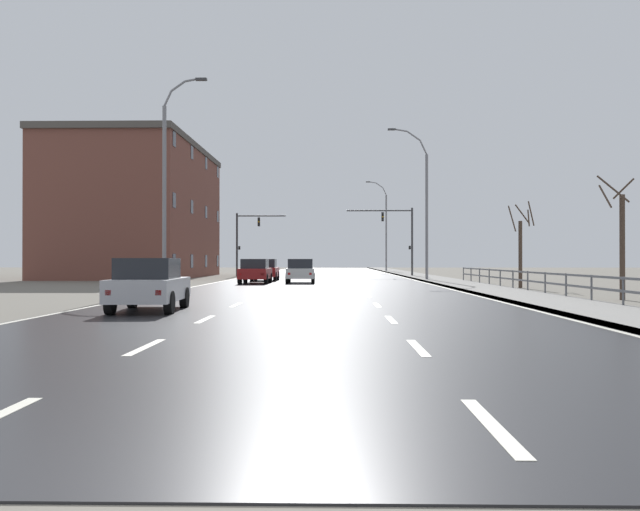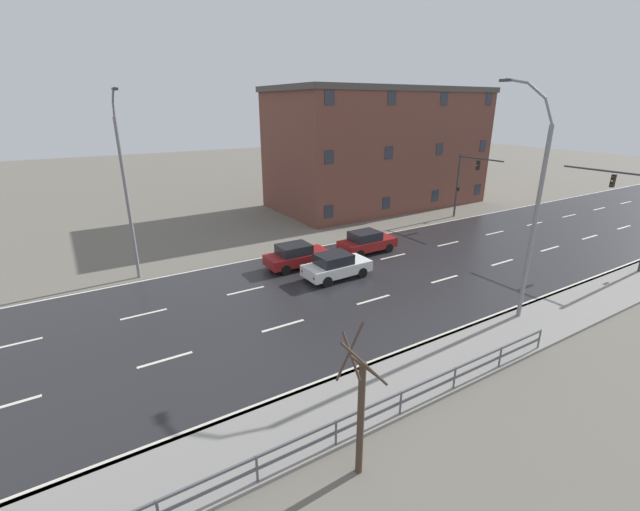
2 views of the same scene
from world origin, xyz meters
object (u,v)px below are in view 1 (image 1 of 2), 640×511
object	(u,v)px
street_lamp_left_bank	(167,185)
brick_building	(138,211)
traffic_signal_right	(400,231)
car_far_right	(265,270)
car_near_left	(301,271)
street_lamp_distant	(385,227)
street_lamp_midground	(424,206)
traffic_signal_left	(246,235)
car_distant	(149,284)
car_mid_centre	(255,271)

from	to	relation	value
street_lamp_left_bank	brick_building	bearing A→B (deg)	109.14
traffic_signal_right	car_far_right	size ratio (longest dim) A/B	1.49
street_lamp_left_bank	brick_building	size ratio (longest dim) A/B	0.50
traffic_signal_right	car_near_left	xyz separation A→B (m)	(-8.02, -16.52, -3.30)
traffic_signal_right	car_far_right	bearing A→B (deg)	-131.67
street_lamp_distant	brick_building	xyz separation A→B (m)	(-23.59, -27.30, 0.13)
street_lamp_midground	car_near_left	bearing A→B (deg)	-150.61
traffic_signal_left	brick_building	xyz separation A→B (m)	(-9.06, -2.72, 1.98)
traffic_signal_right	car_distant	size ratio (longest dim) A/B	1.47
street_lamp_distant	car_distant	distance (m)	67.61
car_far_right	brick_building	distance (m)	16.83
street_lamp_distant	traffic_signal_right	bearing A→B (deg)	-91.46
street_lamp_left_bank	car_mid_centre	distance (m)	10.55
traffic_signal_left	brick_building	bearing A→B (deg)	-163.28
car_near_left	car_distant	bearing A→B (deg)	-99.04
street_lamp_distant	car_far_right	xyz separation A→B (m)	(-11.43, -37.83, -4.81)
traffic_signal_left	car_distant	bearing A→B (deg)	-86.47
car_far_right	car_distant	xyz separation A→B (m)	(-0.52, -28.54, 0.00)
street_lamp_midground	street_lamp_left_bank	world-z (taller)	street_lamp_midground
street_lamp_midground	traffic_signal_left	bearing A→B (deg)	138.56
street_lamp_left_bank	car_mid_centre	world-z (taller)	street_lamp_left_bank
street_lamp_midground	traffic_signal_left	size ratio (longest dim) A/B	1.91
traffic_signal_left	brick_building	size ratio (longest dim) A/B	0.27
car_far_right	brick_building	world-z (taller)	brick_building
street_lamp_midground	street_lamp_distant	xyz separation A→B (m)	(0.03, 37.38, 0.27)
street_lamp_distant	car_far_right	bearing A→B (deg)	-106.82
street_lamp_midground	street_lamp_left_bank	size ratio (longest dim) A/B	1.03
car_distant	brick_building	bearing A→B (deg)	103.36
car_near_left	car_mid_centre	bearing A→B (deg)	-158.99
street_lamp_midground	street_lamp_distant	size ratio (longest dim) A/B	0.96
street_lamp_left_bank	car_far_right	size ratio (longest dim) A/B	2.60
street_lamp_distant	brick_building	world-z (taller)	street_lamp_distant
traffic_signal_right	car_mid_centre	distance (m)	20.99
car_near_left	brick_building	size ratio (longest dim) A/B	0.19
car_distant	brick_building	world-z (taller)	brick_building
street_lamp_distant	traffic_signal_left	distance (m)	28.61
car_distant	car_near_left	bearing A→B (deg)	79.03
street_lamp_midground	brick_building	xyz separation A→B (m)	(-23.56, 10.08, 0.40)
car_far_right	car_distant	world-z (taller)	same
street_lamp_midground	traffic_signal_right	xyz separation A→B (m)	(-0.62, 11.65, -1.24)
traffic_signal_left	car_distant	world-z (taller)	traffic_signal_left
street_lamp_left_bank	car_mid_centre	bearing A→B (deg)	69.05
car_distant	car_mid_centre	bearing A→B (deg)	85.60
traffic_signal_right	street_lamp_distant	bearing A→B (deg)	88.54
street_lamp_left_bank	traffic_signal_left	distance (m)	27.80
car_far_right	street_lamp_midground	bearing A→B (deg)	1.69
street_lamp_midground	car_near_left	world-z (taller)	street_lamp_midground
car_distant	street_lamp_midground	bearing A→B (deg)	64.42
traffic_signal_right	car_distant	bearing A→B (deg)	-105.54
street_lamp_midground	car_far_right	xyz separation A→B (m)	(-11.40, -0.45, -4.54)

